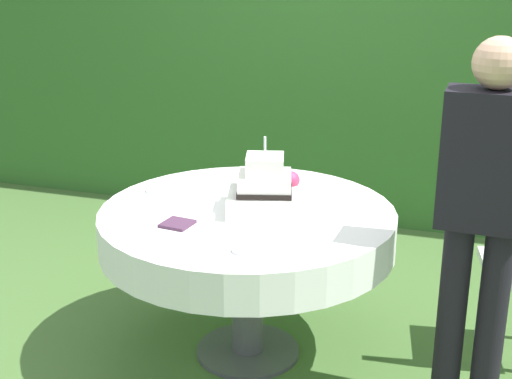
{
  "coord_description": "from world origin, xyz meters",
  "views": [
    {
      "loc": [
        0.99,
        -2.91,
        1.9
      ],
      "look_at": [
        0.04,
        0.01,
        0.85
      ],
      "focal_mm": 49.75,
      "sensor_mm": 36.0,
      "label": 1
    }
  ],
  "objects_px": {
    "napkin_stack": "(177,224)",
    "cake_table": "(247,230)",
    "standing_person": "(483,208)",
    "serving_plate_far": "(307,184)",
    "serving_plate_left": "(157,190)",
    "serving_plate_near": "(245,250)",
    "wedding_cake": "(266,190)"
  },
  "relations": [
    {
      "from": "wedding_cake",
      "to": "standing_person",
      "type": "distance_m",
      "value": 0.97
    },
    {
      "from": "cake_table",
      "to": "serving_plate_far",
      "type": "height_order",
      "value": "serving_plate_far"
    },
    {
      "from": "wedding_cake",
      "to": "standing_person",
      "type": "bearing_deg",
      "value": -9.48
    },
    {
      "from": "wedding_cake",
      "to": "napkin_stack",
      "type": "bearing_deg",
      "value": -135.36
    },
    {
      "from": "wedding_cake",
      "to": "serving_plate_left",
      "type": "xyz_separation_m",
      "value": [
        -0.59,
        0.08,
        -0.09
      ]
    },
    {
      "from": "cake_table",
      "to": "wedding_cake",
      "type": "relative_size",
      "value": 3.33
    },
    {
      "from": "standing_person",
      "to": "serving_plate_far",
      "type": "bearing_deg",
      "value": 146.6
    },
    {
      "from": "serving_plate_near",
      "to": "napkin_stack",
      "type": "height_order",
      "value": "napkin_stack"
    },
    {
      "from": "napkin_stack",
      "to": "serving_plate_near",
      "type": "bearing_deg",
      "value": -24.61
    },
    {
      "from": "serving_plate_left",
      "to": "napkin_stack",
      "type": "xyz_separation_m",
      "value": [
        0.28,
        -0.39,
        0.0
      ]
    },
    {
      "from": "cake_table",
      "to": "serving_plate_left",
      "type": "relative_size",
      "value": 12.4
    },
    {
      "from": "napkin_stack",
      "to": "cake_table",
      "type": "bearing_deg",
      "value": 50.43
    },
    {
      "from": "serving_plate_far",
      "to": "serving_plate_left",
      "type": "bearing_deg",
      "value": -154.73
    },
    {
      "from": "serving_plate_near",
      "to": "standing_person",
      "type": "relative_size",
      "value": 0.07
    },
    {
      "from": "serving_plate_left",
      "to": "serving_plate_near",
      "type": "bearing_deg",
      "value": -40.35
    },
    {
      "from": "serving_plate_left",
      "to": "serving_plate_far",
      "type": "bearing_deg",
      "value": 25.27
    },
    {
      "from": "serving_plate_near",
      "to": "serving_plate_left",
      "type": "relative_size",
      "value": 1.01
    },
    {
      "from": "cake_table",
      "to": "wedding_cake",
      "type": "height_order",
      "value": "wedding_cake"
    },
    {
      "from": "cake_table",
      "to": "wedding_cake",
      "type": "xyz_separation_m",
      "value": [
        0.08,
        0.03,
        0.2
      ]
    },
    {
      "from": "cake_table",
      "to": "serving_plate_left",
      "type": "bearing_deg",
      "value": 167.89
    },
    {
      "from": "wedding_cake",
      "to": "serving_plate_left",
      "type": "distance_m",
      "value": 0.61
    },
    {
      "from": "serving_plate_near",
      "to": "serving_plate_left",
      "type": "bearing_deg",
      "value": 139.65
    },
    {
      "from": "serving_plate_far",
      "to": "napkin_stack",
      "type": "distance_m",
      "value": 0.82
    },
    {
      "from": "wedding_cake",
      "to": "serving_plate_left",
      "type": "bearing_deg",
      "value": 172.09
    },
    {
      "from": "serving_plate_near",
      "to": "serving_plate_far",
      "type": "xyz_separation_m",
      "value": [
        0.03,
        0.88,
        0.0
      ]
    },
    {
      "from": "wedding_cake",
      "to": "serving_plate_near",
      "type": "relative_size",
      "value": 3.67
    },
    {
      "from": "cake_table",
      "to": "serving_plate_left",
      "type": "distance_m",
      "value": 0.54
    },
    {
      "from": "wedding_cake",
      "to": "napkin_stack",
      "type": "height_order",
      "value": "wedding_cake"
    },
    {
      "from": "wedding_cake",
      "to": "standing_person",
      "type": "height_order",
      "value": "standing_person"
    },
    {
      "from": "serving_plate_near",
      "to": "napkin_stack",
      "type": "xyz_separation_m",
      "value": [
        -0.37,
        0.17,
        0.0
      ]
    },
    {
      "from": "cake_table",
      "to": "serving_plate_far",
      "type": "distance_m",
      "value": 0.48
    },
    {
      "from": "napkin_stack",
      "to": "standing_person",
      "type": "bearing_deg",
      "value": 6.61
    }
  ]
}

